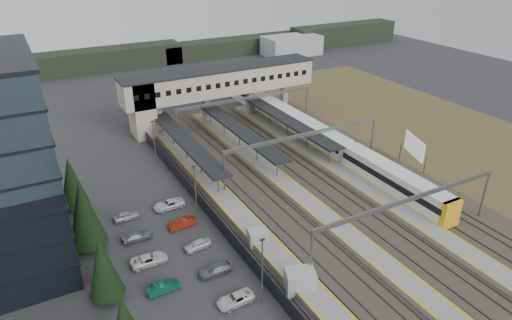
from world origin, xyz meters
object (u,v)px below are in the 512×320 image
footbridge (208,86)px  train (312,133)px  relay_cabin_far (258,238)px  billboard (414,147)px  relay_cabin_near (300,281)px

footbridge → train: size_ratio=0.64×
relay_cabin_far → train: 32.47m
footbridge → billboard: bearing=-58.7°
relay_cabin_near → footbridge: (11.24, 50.39, 6.62)m
relay_cabin_far → train: bearing=43.4°
relay_cabin_near → relay_cabin_far: 9.33m
footbridge → billboard: 40.91m
relay_cabin_far → billboard: 33.16m
train → footbridge: bearing=123.2°
relay_cabin_near → billboard: (32.40, 15.62, 2.45)m
relay_cabin_near → train: (23.54, 31.61, 0.86)m
relay_cabin_near → billboard: size_ratio=0.61×
relay_cabin_near → relay_cabin_far: relay_cabin_near is taller
relay_cabin_far → billboard: bearing=11.0°
relay_cabin_near → train: train is taller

